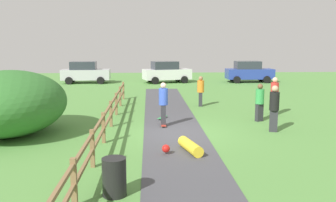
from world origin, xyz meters
name	(u,v)px	position (x,y,z in m)	size (l,w,h in m)	color
ground_plane	(174,133)	(0.00, 0.00, 0.00)	(60.00, 60.00, 0.00)	#568E42
asphalt_path	(174,133)	(0.00, 0.00, 0.01)	(2.40, 28.00, 0.02)	#47474C
wooden_fence	(107,117)	(-2.60, 0.00, 0.67)	(0.12, 18.12, 1.10)	olive
bush_large	(9,103)	(-6.33, 0.08, 1.25)	(4.26, 5.12, 2.50)	#33702D
trash_bin	(114,177)	(-1.80, -5.86, 0.45)	(0.56, 0.56, 0.90)	black
skater_riding	(163,102)	(-0.38, 1.18, 1.06)	(0.38, 0.80, 1.86)	#B23326
skater_fallen	(188,147)	(0.27, -2.61, 0.20)	(1.28, 1.45, 0.36)	yellow
skateboard_loose	(162,117)	(-0.36, 2.68, 0.09)	(0.50, 0.81, 0.08)	#338C4C
bystander_orange	(201,90)	(1.91, 6.13, 0.93)	(0.44, 0.44, 1.69)	#2D2D33
bystander_green	(260,101)	(4.01, 2.01, 0.94)	(0.50, 0.50, 1.71)	#2D2D33
bystander_black	(274,106)	(3.97, 0.02, 1.04)	(0.48, 0.48, 1.86)	#2D2D33
bystander_red	(274,94)	(5.16, 3.38, 1.04)	(0.47, 0.47, 1.87)	#2D2D33
parked_car_white	(166,72)	(0.60, 18.60, 0.96)	(4.49, 2.76, 1.92)	silver
parked_car_blue	(249,72)	(8.12, 18.62, 0.96)	(4.21, 2.02, 1.92)	#283D99
parked_car_silver	(85,72)	(-6.60, 18.61, 0.96)	(4.25, 2.10, 1.92)	#B7B7BC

